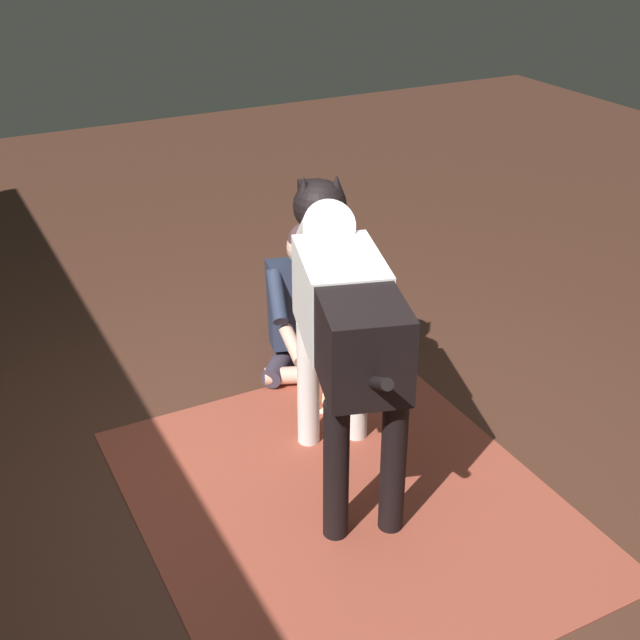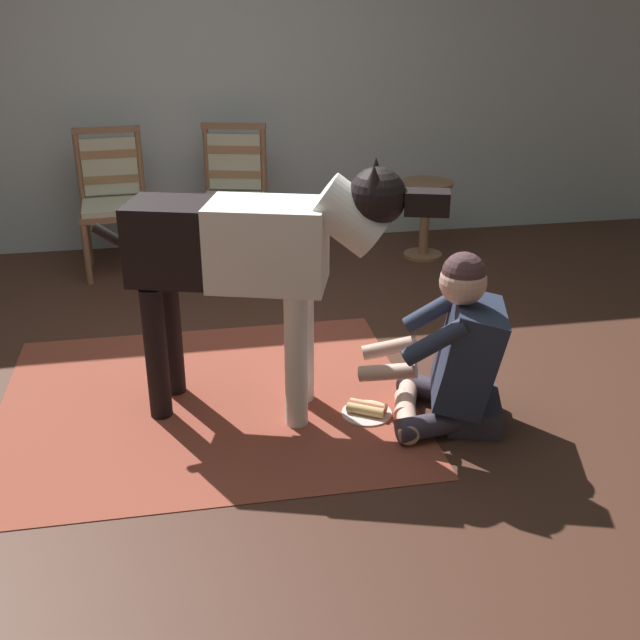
{
  "view_description": "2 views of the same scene",
  "coord_description": "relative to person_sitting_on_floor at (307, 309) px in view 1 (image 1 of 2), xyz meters",
  "views": [
    {
      "loc": [
        -2.61,
        1.28,
        2.41
      ],
      "look_at": [
        0.28,
        -0.22,
        0.67
      ],
      "focal_mm": 46.91,
      "sensor_mm": 36.0,
      "label": 1
    },
    {
      "loc": [
        -0.2,
        -3.49,
        1.91
      ],
      "look_at": [
        0.33,
        -0.6,
        0.61
      ],
      "focal_mm": 43.33,
      "sensor_mm": 36.0,
      "label": 2
    }
  ],
  "objects": [
    {
      "name": "large_dog",
      "position": [
        -0.87,
        0.27,
        0.45
      ],
      "size": [
        1.54,
        0.61,
        1.22
      ],
      "color": "white",
      "rests_on": "ground"
    },
    {
      "name": "person_sitting_on_floor",
      "position": [
        0.0,
        0.0,
        0.0
      ],
      "size": [
        0.72,
        0.59,
        0.83
      ],
      "color": "#3B3241",
      "rests_on": "ground"
    },
    {
      "name": "ground_plane",
      "position": [
        -0.98,
        0.5,
        -0.34
      ],
      "size": [
        12.95,
        12.95,
        0.0
      ],
      "primitive_type": "plane",
      "color": "#46281D"
    },
    {
      "name": "area_rug",
      "position": [
        -1.13,
        0.38,
        -0.34
      ],
      "size": [
        2.0,
        1.71,
        0.01
      ],
      "primitive_type": "cube",
      "color": "brown",
      "rests_on": "ground"
    },
    {
      "name": "hot_dog_on_plate",
      "position": [
        -0.38,
        0.12,
        -0.32
      ],
      "size": [
        0.24,
        0.24,
        0.06
      ],
      "color": "silver",
      "rests_on": "ground"
    }
  ]
}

